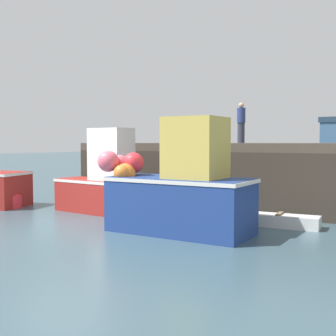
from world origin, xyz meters
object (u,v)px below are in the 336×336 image
object	(u,v)px
fishing_boat_near_right	(105,183)
dockworker	(241,123)
rowboat	(279,221)
mooring_buoy_foreground	(11,198)
fishing_boat_mid	(179,190)

from	to	relation	value
fishing_boat_near_right	dockworker	size ratio (longest dim) A/B	1.83
fishing_boat_near_right	rowboat	world-z (taller)	fishing_boat_near_right
mooring_buoy_foreground	fishing_boat_mid	bearing A→B (deg)	-3.24
rowboat	dockworker	xyz separation A→B (m)	(-3.93, 6.62, 2.67)
rowboat	fishing_boat_near_right	bearing A→B (deg)	-171.25
fishing_boat_mid	mooring_buoy_foreground	size ratio (longest dim) A/B	5.05
fishing_boat_mid	mooring_buoy_foreground	world-z (taller)	fishing_boat_mid
fishing_boat_mid	mooring_buoy_foreground	bearing A→B (deg)	176.76
mooring_buoy_foreground	rowboat	bearing A→B (deg)	11.15
fishing_boat_near_right	mooring_buoy_foreground	bearing A→B (deg)	-165.14
dockworker	mooring_buoy_foreground	bearing A→B (deg)	-115.99
fishing_boat_near_right	rowboat	xyz separation A→B (m)	(4.84, 0.74, -0.70)
fishing_boat_mid	rowboat	distance (m)	2.65
rowboat	mooring_buoy_foreground	xyz separation A→B (m)	(-7.91, -1.56, 0.17)
mooring_buoy_foreground	fishing_boat_near_right	bearing A→B (deg)	14.86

